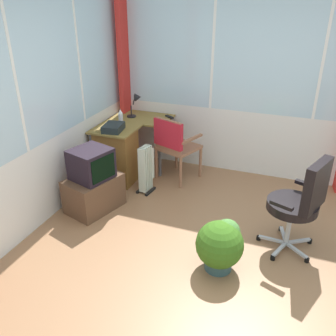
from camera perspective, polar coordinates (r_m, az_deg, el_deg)
The scene contains 14 objects.
ground at distance 3.72m, azimuth 7.57°, elevation -15.45°, with size 5.31×5.10×0.06m, color #946847.
north_window_panel at distance 3.95m, azimuth -22.04°, elevation 7.25°, with size 4.31×0.07×2.54m.
east_window_panel at distance 5.09m, azimuth 14.48°, elevation 12.20°, with size 0.07×4.10×2.54m.
curtain_corner at distance 5.53m, azimuth -6.68°, elevation 13.42°, with size 0.30×0.07×2.44m, color red.
desk at distance 5.05m, azimuth -7.88°, elevation 2.34°, with size 1.11×0.83×0.76m.
desk_lamp at distance 5.34m, azimuth -4.93°, elevation 10.27°, with size 0.23×0.19×0.33m.
tv_remote at distance 5.29m, azimuth 0.20°, elevation 7.97°, with size 0.04×0.15×0.02m, color black.
spray_bottle at distance 5.02m, azimuth -7.38°, elevation 7.83°, with size 0.06×0.06×0.22m.
paper_tray at distance 4.82m, azimuth -8.51°, elevation 6.25°, with size 0.30×0.23×0.09m, color #1E2728.
wooden_armchair at distance 4.91m, azimuth 0.77°, elevation 4.14°, with size 0.62×0.62×0.91m.
office_chair at distance 3.76m, azimuth 20.07°, elevation -4.65°, with size 0.63×0.60×1.03m.
tv_on_stand at distance 4.44m, azimuth -11.54°, elevation -2.32°, with size 0.74×0.61×0.78m.
space_heater at distance 4.76m, azimuth -3.37°, elevation -0.08°, with size 0.28×0.20×0.64m.
potted_plant at distance 3.53m, azimuth 8.17°, elevation -11.63°, with size 0.45×0.45×0.51m.
Camera 1 is at (-2.74, -0.53, 2.42)m, focal length 39.16 mm.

